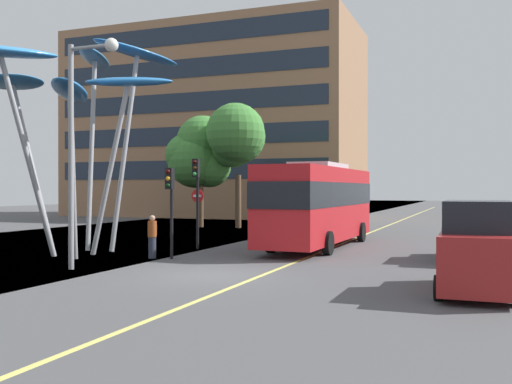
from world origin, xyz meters
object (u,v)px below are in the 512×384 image
leaf_sculpture (71,82)px  red_bus (319,201)px  street_lamp (82,123)px  car_parked_mid (470,235)px  no_entry_sign (198,209)px  traffic_light_kerb_far (197,184)px  traffic_light_kerb_near (170,193)px  car_parked_near (477,250)px  pedestrian (152,237)px

leaf_sculpture → red_bus: bearing=37.5°
leaf_sculpture → street_lamp: (3.25, -3.52, -2.15)m
car_parked_mid → street_lamp: bearing=-148.5°
red_bus → no_entry_sign: 5.51m
car_parked_mid → street_lamp: (-11.75, -7.21, 3.84)m
traffic_light_kerb_far → car_parked_mid: traffic_light_kerb_far is taller
traffic_light_kerb_near → red_bus: bearing=57.7°
no_entry_sign → traffic_light_kerb_far: bearing=-66.9°
car_parked_mid → leaf_sculpture: bearing=-166.2°
traffic_light_kerb_near → no_entry_sign: (-1.06, 4.39, -0.74)m
traffic_light_kerb_near → car_parked_mid: traffic_light_kerb_near is taller
red_bus → street_lamp: street_lamp is taller
car_parked_near → street_lamp: bearing=179.9°
traffic_light_kerb_near → car_parked_mid: bearing=18.7°
leaf_sculpture → car_parked_mid: (15.00, 3.69, -5.99)m
red_bus → traffic_light_kerb_near: red_bus is taller
street_lamp → no_entry_sign: 8.58m
car_parked_mid → no_entry_sign: 11.65m
leaf_sculpture → pedestrian: leaf_sculpture is taller
red_bus → traffic_light_kerb_near: 7.61m
leaf_sculpture → pedestrian: (3.69, 0.09, -6.11)m
red_bus → car_parked_near: red_bus is taller
street_lamp → pedestrian: (0.45, 3.61, -3.96)m
leaf_sculpture → car_parked_near: size_ratio=2.39×
car_parked_near → no_entry_sign: no_entry_sign is taller
traffic_light_kerb_far → car_parked_near: bearing=-32.1°
traffic_light_kerb_near → street_lamp: (-1.21, -3.64, 2.29)m
leaf_sculpture → no_entry_sign: bearing=53.0°
traffic_light_kerb_near → car_parked_mid: size_ratio=0.81×
pedestrian → street_lamp: bearing=-97.0°
red_bus → car_parked_near: (6.75, -10.07, -0.98)m
traffic_light_kerb_far → pedestrian: bearing=-90.8°
no_entry_sign → red_bus: bearing=21.6°
car_parked_near → no_entry_sign: size_ratio=1.57×
leaf_sculpture → no_entry_sign: leaf_sculpture is taller
car_parked_near → pedestrian: bearing=162.6°
pedestrian → red_bus: bearing=53.2°
leaf_sculpture → car_parked_near: 16.72m
traffic_light_kerb_near → car_parked_mid: 11.24m
leaf_sculpture → street_lamp: leaf_sculpture is taller
street_lamp → no_entry_sign: street_lamp is taller
car_parked_mid → no_entry_sign: bearing=176.0°
car_parked_near → pedestrian: 12.13m
red_bus → car_parked_near: 12.17m
red_bus → car_parked_mid: red_bus is taller
red_bus → car_parked_mid: 7.17m
street_lamp → car_parked_mid: bearing=31.5°
no_entry_sign → traffic_light_kerb_near: bearing=-76.5°
traffic_light_kerb_near → leaf_sculpture: bearing=-178.5°
red_bus → street_lamp: size_ratio=1.50×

